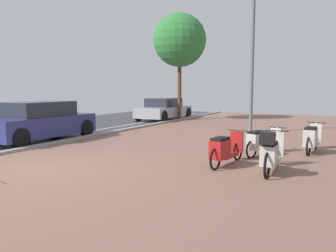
{
  "coord_description": "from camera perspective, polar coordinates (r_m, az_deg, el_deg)",
  "views": [
    {
      "loc": [
        5.95,
        -5.35,
        1.81
      ],
      "look_at": [
        2.98,
        0.53,
        1.09
      ],
      "focal_mm": 36.64,
      "sensor_mm": 36.0,
      "label": 1
    }
  ],
  "objects": [
    {
      "name": "scooter_mid",
      "position": [
        10.5,
        22.79,
        -1.93
      ],
      "size": [
        0.52,
        1.85,
        0.83
      ],
      "color": "black",
      "rests_on": "ground"
    },
    {
      "name": "parked_car_far",
      "position": [
        20.39,
        -0.63,
        2.8
      ],
      "size": [
        1.82,
        4.32,
        1.26
      ],
      "color": "#A7A5AB",
      "rests_on": "ground"
    },
    {
      "name": "parked_car_near",
      "position": [
        12.87,
        -20.58,
        0.67
      ],
      "size": [
        1.81,
        4.05,
        1.36
      ],
      "color": "navy",
      "rests_on": "ground"
    },
    {
      "name": "street_tree",
      "position": [
        20.03,
        1.95,
        14.04
      ],
      "size": [
        3.01,
        3.01,
        6.06
      ],
      "color": "brown",
      "rests_on": "ground"
    },
    {
      "name": "scooter_near",
      "position": [
        9.65,
        15.3,
        -2.55
      ],
      "size": [
        0.85,
        1.74,
        0.74
      ],
      "color": "black",
      "rests_on": "ground"
    },
    {
      "name": "ground",
      "position": [
        7.24,
        -13.11,
        -8.6
      ],
      "size": [
        21.0,
        40.0,
        0.13
      ],
      "color": "#2F2F31"
    },
    {
      "name": "scooter_extra",
      "position": [
        7.66,
        16.76,
        -4.3
      ],
      "size": [
        0.52,
        1.9,
        0.98
      ],
      "color": "black",
      "rests_on": "ground"
    },
    {
      "name": "scooter_far",
      "position": [
        8.18,
        9.38,
        -3.88
      ],
      "size": [
        0.58,
        1.8,
        0.8
      ],
      "color": "black",
      "rests_on": "ground"
    },
    {
      "name": "lamp_post",
      "position": [
        14.47,
        13.87,
        12.08
      ],
      "size": [
        0.2,
        0.52,
        6.02
      ],
      "color": "slate",
      "rests_on": "ground"
    }
  ]
}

